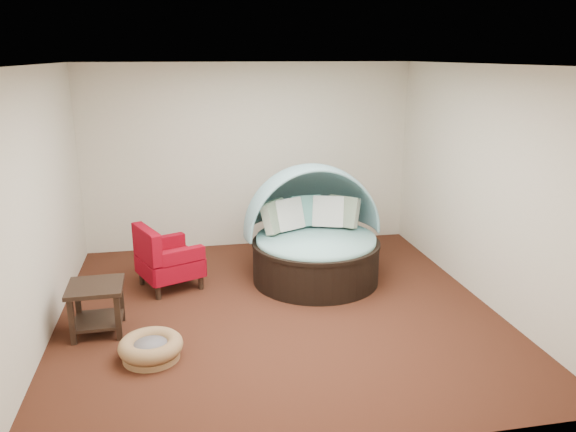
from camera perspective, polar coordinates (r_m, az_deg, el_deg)
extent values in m
plane|color=#431F13|center=(6.70, -1.00, -9.59)|extent=(5.00, 5.00, 0.00)
plane|color=beige|center=(8.64, -3.94, 6.05)|extent=(5.00, 0.00, 5.00)
plane|color=beige|center=(3.90, 5.33, -6.64)|extent=(5.00, 0.00, 5.00)
plane|color=beige|center=(6.31, -24.05, 0.89)|extent=(0.00, 5.00, 5.00)
plane|color=beige|center=(7.08, 19.32, 2.93)|extent=(0.00, 5.00, 5.00)
plane|color=white|center=(6.04, -1.13, 15.12)|extent=(5.00, 5.00, 0.00)
cylinder|color=black|center=(7.46, 2.82, -4.71)|extent=(1.76, 1.76, 0.51)
cylinder|color=black|center=(7.37, 2.85, -2.74)|extent=(1.78, 1.78, 0.05)
cylinder|color=#98D4D5|center=(7.36, 2.85, -2.47)|extent=(1.66, 1.66, 0.11)
cube|color=#355C40|center=(7.43, -1.33, -0.05)|extent=(0.46, 0.48, 0.44)
cube|color=silver|center=(7.52, 0.03, 0.17)|extent=(0.49, 0.40, 0.44)
cube|color=#62ABA3|center=(7.70, 1.86, 0.53)|extent=(0.44, 0.27, 0.44)
cube|color=silver|center=(7.68, 4.11, 0.46)|extent=(0.48, 0.36, 0.44)
cube|color=#355C40|center=(7.70, 5.63, 0.45)|extent=(0.48, 0.46, 0.44)
cylinder|color=olive|center=(5.89, -13.70, -13.59)|extent=(0.69, 0.69, 0.06)
torus|color=olive|center=(5.84, -13.77, -12.67)|extent=(0.79, 0.79, 0.16)
cylinder|color=slate|center=(5.85, -13.75, -12.85)|extent=(0.47, 0.47, 0.10)
cylinder|color=black|center=(7.13, -13.05, -7.61)|extent=(0.09, 0.09, 0.17)
cylinder|color=black|center=(7.63, -14.62, -6.11)|extent=(0.09, 0.09, 0.17)
cylinder|color=black|center=(7.33, -8.83, -6.70)|extent=(0.09, 0.09, 0.17)
cylinder|color=black|center=(7.82, -10.65, -5.31)|extent=(0.09, 0.09, 0.17)
cube|color=maroon|center=(7.39, -11.88, -4.90)|extent=(0.94, 0.94, 0.25)
cube|color=maroon|center=(7.19, -14.15, -2.82)|extent=(0.40, 0.71, 0.42)
cube|color=maroon|center=(7.07, -10.67, -3.99)|extent=(0.57, 0.33, 0.17)
cube|color=maroon|center=(7.61, -12.52, -2.64)|extent=(0.57, 0.33, 0.17)
cube|color=black|center=(6.34, -19.00, -6.82)|extent=(0.59, 0.59, 0.05)
cube|color=black|center=(6.50, -18.69, -9.99)|extent=(0.51, 0.51, 0.03)
cube|color=black|center=(6.28, -21.10, -10.02)|extent=(0.06, 0.06, 0.50)
cube|color=black|center=(6.69, -20.54, -8.32)|extent=(0.06, 0.06, 0.50)
cube|color=black|center=(6.22, -16.88, -9.87)|extent=(0.06, 0.06, 0.50)
cube|color=black|center=(6.63, -16.59, -8.16)|extent=(0.06, 0.06, 0.50)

